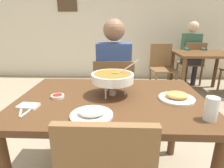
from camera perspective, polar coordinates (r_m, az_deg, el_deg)
cafe_rear_partition at (r=4.48m, az=1.58°, el=21.30°), size 10.00×0.10×3.00m
dining_table_main at (r=1.34m, az=-0.24°, el=-8.55°), size 1.29×0.89×0.76m
chair_diner_main at (r=2.07m, az=0.59°, el=-3.02°), size 0.44×0.44×0.90m
diner_main at (r=2.02m, az=0.64°, el=3.56°), size 0.40×0.45×1.31m
curry_bowl at (r=1.30m, az=0.19°, el=1.94°), size 0.33×0.30×0.26m
rice_plate at (r=1.04m, az=-6.39°, el=-9.01°), size 0.24×0.24×0.06m
appetizer_plate at (r=1.33m, az=19.46°, el=-3.77°), size 0.24×0.24×0.06m
sauce_dish at (r=1.34m, az=-16.57°, el=-3.66°), size 0.09×0.09×0.02m
napkin_folded at (r=1.26m, az=-24.58°, el=-6.27°), size 0.13×0.09×0.02m
fork_utensil at (r=1.23m, az=-26.41°, el=-7.32°), size 0.08×0.16×0.01m
spoon_utensil at (r=1.20m, az=-24.30°, el=-7.49°), size 0.04×0.17×0.01m
drink_glass at (r=1.11m, az=28.44°, el=-7.12°), size 0.07×0.07×0.13m
dining_table_far at (r=3.75m, az=26.37°, el=6.65°), size 1.00×0.80×0.76m
chair_bg_left at (r=4.24m, az=23.60°, el=6.54°), size 0.46×0.46×0.90m
chair_bg_right at (r=3.67m, az=15.23°, el=5.82°), size 0.49×0.49×0.90m
patron_bg_left at (r=4.24m, az=23.38°, el=9.80°), size 0.40×0.45×1.31m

